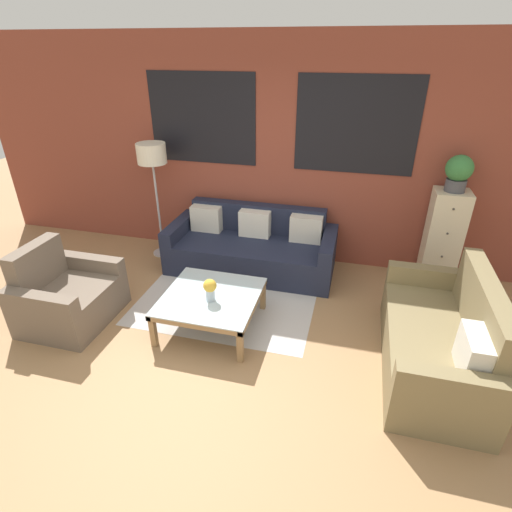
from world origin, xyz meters
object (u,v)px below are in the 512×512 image
drawer_cabinet (442,239)px  coffee_table (211,300)px  floor_lamp (152,160)px  armchair_corner (67,296)px  flower_vase (210,288)px  couch_dark (252,248)px  settee_vintage (440,341)px  potted_plant (459,172)px

drawer_cabinet → coffee_table: bearing=-146.8°
coffee_table → floor_lamp: 2.13m
armchair_corner → coffee_table: bearing=9.8°
drawer_cabinet → flower_vase: size_ratio=5.01×
armchair_corner → floor_lamp: bearing=81.0°
couch_dark → settee_vintage: size_ratio=1.26×
armchair_corner → floor_lamp: size_ratio=0.61×
drawer_cabinet → flower_vase: bearing=-145.2°
settee_vintage → flower_vase: settee_vintage is taller
settee_vintage → armchair_corner: (-3.69, -0.18, -0.03)m
couch_dark → potted_plant: (2.28, 0.23, 1.11)m
settee_vintage → potted_plant: (0.18, 1.62, 1.09)m
drawer_cabinet → flower_vase: (-2.33, -1.62, -0.07)m
settee_vintage → drawer_cabinet: 1.66m
settee_vintage → floor_lamp: size_ratio=1.09×
couch_dark → coffee_table: couch_dark is taller
coffee_table → flower_vase: flower_vase is taller
coffee_table → couch_dark: bearing=86.6°
couch_dark → floor_lamp: size_ratio=1.37×
couch_dark → flower_vase: bearing=-92.0°
potted_plant → flower_vase: bearing=-145.2°
coffee_table → armchair_corner: bearing=-170.2°
settee_vintage → floor_lamp: floor_lamp is taller
settee_vintage → coffee_table: (-2.18, 0.08, 0.02)m
couch_dark → armchair_corner: (-1.59, -1.57, -0.01)m
armchair_corner → flower_vase: bearing=6.8°
flower_vase → potted_plant: bearing=34.8°
couch_dark → floor_lamp: (-1.33, 0.08, 1.05)m
drawer_cabinet → potted_plant: bearing=90.0°
armchair_corner → floor_lamp: (0.26, 1.65, 1.06)m
flower_vase → armchair_corner: bearing=-173.2°
couch_dark → flower_vase: couch_dark is taller
settee_vintage → potted_plant: size_ratio=4.15×
couch_dark → coffee_table: 1.31m
coffee_table → drawer_cabinet: size_ratio=0.81×
coffee_table → drawer_cabinet: bearing=33.2°
potted_plant → floor_lamp: bearing=-177.6°
floor_lamp → flower_vase: size_ratio=6.56×
coffee_table → floor_lamp: floor_lamp is taller
settee_vintage → drawer_cabinet: bearing=83.5°
couch_dark → flower_vase: (-0.05, -1.39, 0.23)m
floor_lamp → potted_plant: size_ratio=3.81×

